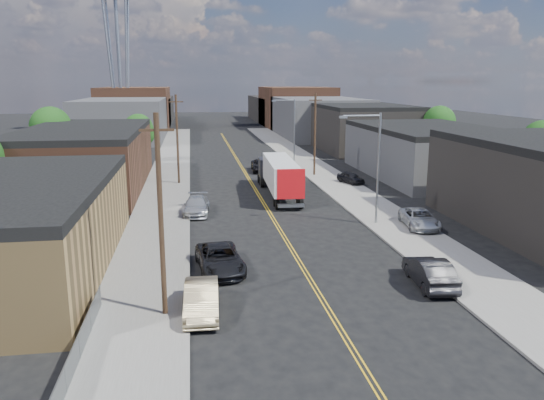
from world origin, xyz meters
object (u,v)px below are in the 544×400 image
object	(u,v)px
car_left_c	(220,259)
car_right_lot_a	(420,218)
car_right_oncoming	(430,272)
semi_truck	(278,174)
car_left_b	(201,299)
car_left_d	(196,206)
car_right_lot_c	(351,178)
car_ahead_truck	(262,165)

from	to	relation	value
car_left_c	car_right_lot_a	world-z (taller)	car_right_lot_a
car_left_c	car_right_oncoming	bearing A→B (deg)	-24.97
semi_truck	car_right_oncoming	xyz separation A→B (m)	(4.53, -25.82, -1.36)
semi_truck	car_left_b	size ratio (longest dim) A/B	3.07
car_left_d	car_right_lot_c	bearing A→B (deg)	37.45
car_left_b	car_right_lot_a	size ratio (longest dim) A/B	0.94
car_left_c	car_left_d	distance (m)	14.74
semi_truck	car_right_lot_c	bearing A→B (deg)	27.94
car_right_oncoming	car_right_lot_c	size ratio (longest dim) A/B	1.34
car_left_c	car_ahead_truck	distance (m)	37.04
car_left_d	car_left_b	bearing A→B (deg)	-85.40
car_left_d	car_ahead_truck	world-z (taller)	car_ahead_truck
car_right_lot_a	car_ahead_truck	size ratio (longest dim) A/B	0.92
car_right_lot_c	car_ahead_truck	bearing A→B (deg)	109.82
car_left_b	car_right_lot_a	bearing A→B (deg)	39.33
car_right_oncoming	car_ahead_truck	bearing A→B (deg)	-78.72
car_right_lot_c	car_right_oncoming	bearing A→B (deg)	-118.81
car_right_lot_a	car_left_b	bearing A→B (deg)	-135.02
car_left_b	car_left_c	world-z (taller)	car_left_b
car_left_c	car_right_lot_a	size ratio (longest dim) A/B	1.10
car_left_d	car_ahead_truck	xyz separation A→B (m)	(8.65, 21.61, 0.01)
car_right_oncoming	semi_truck	bearing A→B (deg)	-74.77
semi_truck	car_right_oncoming	world-z (taller)	semi_truck
car_left_b	car_right_lot_c	bearing A→B (deg)	63.38
car_right_lot_c	car_ahead_truck	xyz separation A→B (m)	(-8.75, 10.37, -0.02)
car_left_c	car_right_oncoming	size ratio (longest dim) A/B	1.12
car_right_oncoming	car_left_c	bearing A→B (deg)	-14.42
car_left_c	car_right_lot_c	xyz separation A→B (m)	(16.16, 25.92, 0.01)
car_left_c	car_ahead_truck	world-z (taller)	car_left_c
car_right_oncoming	car_right_lot_a	xyz separation A→B (m)	(4.42, 11.36, 0.04)
semi_truck	car_right_lot_a	world-z (taller)	semi_truck
semi_truck	car_right_oncoming	bearing A→B (deg)	-77.46
car_ahead_truck	car_right_lot_a	bearing A→B (deg)	-70.47
car_right_lot_a	car_ahead_truck	xyz separation A→B (m)	(-8.67, 29.11, -0.09)
car_left_b	car_right_lot_a	world-z (taller)	car_left_b
car_left_b	car_ahead_truck	bearing A→B (deg)	80.38
car_right_lot_c	car_ahead_truck	world-z (taller)	car_ahead_truck
car_left_b	car_ahead_truck	distance (m)	43.23
semi_truck	car_left_d	world-z (taller)	semi_truck
car_left_b	car_left_d	distance (m)	20.75
car_ahead_truck	car_right_oncoming	bearing A→B (deg)	-81.06
car_left_d	car_right_lot_a	world-z (taller)	car_right_lot_a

